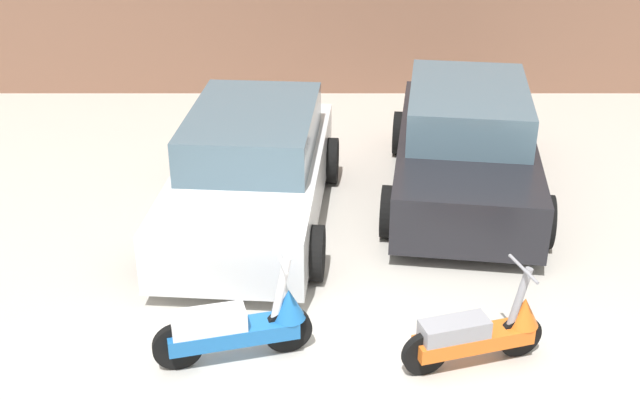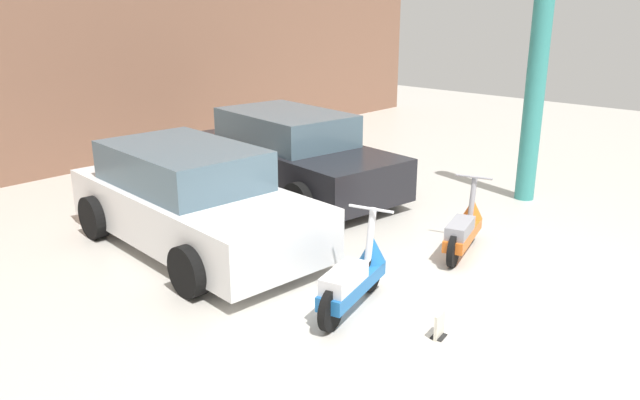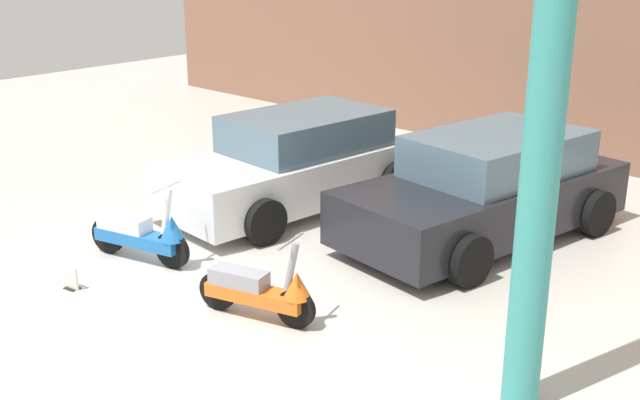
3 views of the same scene
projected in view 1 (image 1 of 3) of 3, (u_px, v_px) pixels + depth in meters
The scene contains 5 objects.
ground_plane at pixel (382, 395), 6.85m from camera, with size 28.00×28.00×0.00m, color beige.
scooter_front_left at pixel (242, 325), 7.16m from camera, with size 1.42×0.65×1.01m.
scooter_front_right at pixel (482, 332), 7.10m from camera, with size 1.31×0.63×0.94m.
car_rear_left at pixel (254, 171), 9.47m from camera, with size 2.14×4.05×1.33m.
car_rear_center at pixel (468, 145), 10.14m from camera, with size 2.35×4.19×1.36m.
Camera 1 is at (-0.52, -5.39, 4.54)m, focal length 45.00 mm.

